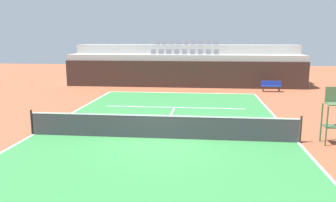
# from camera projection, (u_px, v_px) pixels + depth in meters

# --- Properties ---
(ground_plane) EXTENTS (80.00, 80.00, 0.00)m
(ground_plane) POSITION_uv_depth(u_px,v_px,m) (161.00, 139.00, 13.84)
(ground_plane) COLOR brown
(court_surface) EXTENTS (11.00, 24.00, 0.01)m
(court_surface) POSITION_uv_depth(u_px,v_px,m) (161.00, 138.00, 13.84)
(court_surface) COLOR #2D7238
(court_surface) RESTS_ON ground_plane
(baseline_far) EXTENTS (11.00, 0.10, 0.00)m
(baseline_far) POSITION_uv_depth(u_px,v_px,m) (181.00, 93.00, 25.53)
(baseline_far) COLOR white
(baseline_far) RESTS_ON court_surface
(sideline_left) EXTENTS (0.10, 24.00, 0.00)m
(sideline_left) POSITION_uv_depth(u_px,v_px,m) (34.00, 134.00, 14.41)
(sideline_left) COLOR white
(sideline_left) RESTS_ON court_surface
(sideline_right) EXTENTS (0.10, 24.00, 0.00)m
(sideline_right) POSITION_uv_depth(u_px,v_px,m) (298.00, 143.00, 13.27)
(sideline_right) COLOR white
(sideline_right) RESTS_ON court_surface
(service_line_far) EXTENTS (8.26, 0.10, 0.00)m
(service_line_far) POSITION_uv_depth(u_px,v_px,m) (174.00, 107.00, 20.10)
(service_line_far) COLOR white
(service_line_far) RESTS_ON court_surface
(centre_service_line) EXTENTS (0.10, 6.40, 0.00)m
(centre_service_line) POSITION_uv_depth(u_px,v_px,m) (169.00, 120.00, 16.97)
(centre_service_line) COLOR white
(centre_service_line) RESTS_ON court_surface
(back_wall) EXTENTS (20.15, 0.30, 2.21)m
(back_wall) POSITION_uv_depth(u_px,v_px,m) (183.00, 74.00, 28.21)
(back_wall) COLOR black
(back_wall) RESTS_ON ground_plane
(stands_tier_lower) EXTENTS (20.15, 2.40, 2.70)m
(stands_tier_lower) POSITION_uv_depth(u_px,v_px,m) (184.00, 70.00, 29.49)
(stands_tier_lower) COLOR #9E9E99
(stands_tier_lower) RESTS_ON ground_plane
(stands_tier_upper) EXTENTS (20.15, 2.40, 3.49)m
(stands_tier_upper) POSITION_uv_depth(u_px,v_px,m) (186.00, 64.00, 31.76)
(stands_tier_upper) COLOR #9E9E99
(stands_tier_upper) RESTS_ON ground_plane
(seating_row_lower) EXTENTS (5.91, 0.44, 0.44)m
(seating_row_lower) POSITION_uv_depth(u_px,v_px,m) (185.00, 53.00, 29.32)
(seating_row_lower) COLOR slate
(seating_row_lower) RESTS_ON stands_tier_lower
(seating_row_upper) EXTENTS (5.91, 0.44, 0.44)m
(seating_row_upper) POSITION_uv_depth(u_px,v_px,m) (186.00, 43.00, 31.52)
(seating_row_upper) COLOR slate
(seating_row_upper) RESTS_ON stands_tier_upper
(tennis_net) EXTENTS (11.08, 0.08, 1.07)m
(tennis_net) POSITION_uv_depth(u_px,v_px,m) (161.00, 126.00, 13.75)
(tennis_net) COLOR black
(tennis_net) RESTS_ON court_surface
(umpire_chair) EXTENTS (0.76, 0.66, 2.20)m
(umpire_chair) POSITION_uv_depth(u_px,v_px,m) (334.00, 114.00, 12.98)
(umpire_chair) COLOR #334C2D
(umpire_chair) RESTS_ON ground_plane
(player_bench) EXTENTS (1.50, 0.40, 0.85)m
(player_bench) POSITION_uv_depth(u_px,v_px,m) (271.00, 85.00, 26.06)
(player_bench) COLOR navy
(player_bench) RESTS_ON ground_plane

